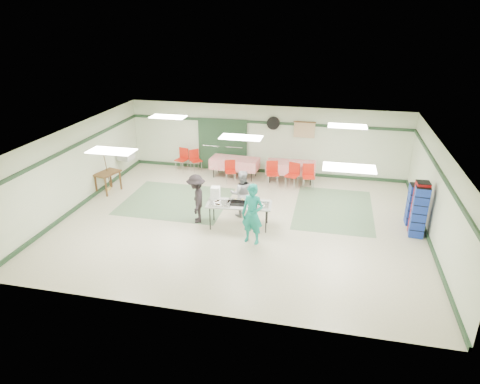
% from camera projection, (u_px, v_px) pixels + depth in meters
% --- Properties ---
extents(floor, '(11.00, 11.00, 0.00)m').
position_uv_depth(floor, '(241.00, 221.00, 13.31)').
color(floor, beige).
rests_on(floor, ground).
extents(ceiling, '(11.00, 11.00, 0.00)m').
position_uv_depth(ceiling, '(241.00, 137.00, 12.26)').
color(ceiling, silver).
rests_on(ceiling, wall_back).
extents(wall_back, '(11.00, 0.00, 11.00)m').
position_uv_depth(wall_back, '(265.00, 140.00, 16.83)').
color(wall_back, beige).
rests_on(wall_back, floor).
extents(wall_front, '(11.00, 0.00, 11.00)m').
position_uv_depth(wall_front, '(194.00, 259.00, 8.74)').
color(wall_front, beige).
rests_on(wall_front, floor).
extents(wall_left, '(0.00, 9.00, 9.00)m').
position_uv_depth(wall_left, '(76.00, 167.00, 13.88)').
color(wall_left, beige).
rests_on(wall_left, floor).
extents(wall_right, '(0.00, 9.00, 9.00)m').
position_uv_depth(wall_right, '(437.00, 196.00, 11.69)').
color(wall_right, beige).
rests_on(wall_right, floor).
extents(trim_back, '(11.00, 0.06, 0.10)m').
position_uv_depth(trim_back, '(266.00, 123.00, 16.53)').
color(trim_back, '#203B24').
rests_on(trim_back, wall_back).
extents(baseboard_back, '(11.00, 0.06, 0.12)m').
position_uv_depth(baseboard_back, '(265.00, 171.00, 17.31)').
color(baseboard_back, '#203B24').
rests_on(baseboard_back, floor).
extents(trim_left, '(0.06, 9.00, 0.10)m').
position_uv_depth(trim_left, '(73.00, 146.00, 13.60)').
color(trim_left, '#203B24').
rests_on(trim_left, wall_back).
extents(baseboard_left, '(0.06, 9.00, 0.12)m').
position_uv_depth(baseboard_left, '(82.00, 203.00, 14.38)').
color(baseboard_left, '#203B24').
rests_on(baseboard_left, floor).
extents(trim_right, '(0.06, 9.00, 0.10)m').
position_uv_depth(trim_right, '(441.00, 172.00, 11.42)').
color(trim_right, '#203B24').
rests_on(trim_right, wall_back).
extents(baseboard_right, '(0.06, 9.00, 0.12)m').
position_uv_depth(baseboard_right, '(428.00, 238.00, 12.20)').
color(baseboard_right, '#203B24').
rests_on(baseboard_right, floor).
extents(green_patch_a, '(3.50, 3.00, 0.01)m').
position_uv_depth(green_patch_a, '(176.00, 201.00, 14.71)').
color(green_patch_a, gray).
rests_on(green_patch_a, floor).
extents(green_patch_b, '(2.50, 3.50, 0.01)m').
position_uv_depth(green_patch_b, '(333.00, 209.00, 14.10)').
color(green_patch_b, gray).
rests_on(green_patch_b, floor).
extents(double_door_left, '(0.90, 0.06, 2.10)m').
position_uv_depth(double_door_left, '(211.00, 144.00, 17.33)').
color(double_door_left, gray).
rests_on(double_door_left, floor).
extents(double_door_right, '(0.90, 0.06, 2.10)m').
position_uv_depth(double_door_right, '(234.00, 146.00, 17.14)').
color(double_door_right, gray).
rests_on(double_door_right, floor).
extents(door_frame, '(2.00, 0.03, 2.15)m').
position_uv_depth(door_frame, '(223.00, 145.00, 17.22)').
color(door_frame, '#203B24').
rests_on(door_frame, floor).
extents(wall_fan, '(0.50, 0.10, 0.50)m').
position_uv_depth(wall_fan, '(273.00, 123.00, 16.45)').
color(wall_fan, black).
rests_on(wall_fan, wall_back).
extents(scroll_banner, '(0.80, 0.02, 0.60)m').
position_uv_depth(scroll_banner, '(304.00, 130.00, 16.28)').
color(scroll_banner, tan).
rests_on(scroll_banner, wall_back).
extents(serving_table, '(1.98, 0.96, 0.76)m').
position_uv_depth(serving_table, '(239.00, 205.00, 12.69)').
color(serving_table, '#B9B9B4').
rests_on(serving_table, floor).
extents(sheet_tray_right, '(0.64, 0.51, 0.02)m').
position_uv_depth(sheet_tray_right, '(259.00, 205.00, 12.53)').
color(sheet_tray_right, silver).
rests_on(sheet_tray_right, serving_table).
extents(sheet_tray_mid, '(0.56, 0.45, 0.02)m').
position_uv_depth(sheet_tray_mid, '(237.00, 202.00, 12.77)').
color(sheet_tray_mid, silver).
rests_on(sheet_tray_mid, serving_table).
extents(sheet_tray_left, '(0.68, 0.54, 0.02)m').
position_uv_depth(sheet_tray_left, '(221.00, 204.00, 12.64)').
color(sheet_tray_left, silver).
rests_on(sheet_tray_left, serving_table).
extents(baking_pan, '(0.51, 0.35, 0.08)m').
position_uv_depth(baking_pan, '(238.00, 203.00, 12.62)').
color(baking_pan, black).
rests_on(baking_pan, serving_table).
extents(foam_box_stack, '(0.28, 0.26, 0.42)m').
position_uv_depth(foam_box_stack, '(215.00, 193.00, 12.84)').
color(foam_box_stack, white).
rests_on(foam_box_stack, serving_table).
extents(volunteer_teal, '(0.71, 0.55, 1.73)m').
position_uv_depth(volunteer_teal, '(252.00, 214.00, 11.76)').
color(volunteer_teal, '#138979').
rests_on(volunteer_teal, floor).
extents(volunteer_grey, '(0.87, 0.76, 1.51)m').
position_uv_depth(volunteer_grey, '(242.00, 193.00, 13.38)').
color(volunteer_grey, gray).
rests_on(volunteer_grey, floor).
extents(volunteer_dark, '(0.85, 1.12, 1.53)m').
position_uv_depth(volunteer_dark, '(196.00, 199.00, 12.98)').
color(volunteer_dark, black).
rests_on(volunteer_dark, floor).
extents(dining_table_a, '(1.86, 0.87, 0.77)m').
position_uv_depth(dining_table_a, '(291.00, 167.00, 16.21)').
color(dining_table_a, red).
rests_on(dining_table_a, floor).
extents(dining_table_b, '(1.89, 0.93, 0.77)m').
position_uv_depth(dining_table_b, '(235.00, 163.00, 16.65)').
color(dining_table_b, red).
rests_on(dining_table_b, floor).
extents(chair_a, '(0.54, 0.54, 0.92)m').
position_uv_depth(chair_a, '(293.00, 173.00, 15.68)').
color(chair_a, red).
rests_on(chair_a, floor).
extents(chair_b, '(0.53, 0.53, 0.93)m').
position_uv_depth(chair_b, '(272.00, 171.00, 15.83)').
color(chair_b, red).
rests_on(chair_b, floor).
extents(chair_c, '(0.50, 0.50, 0.92)m').
position_uv_depth(chair_c, '(308.00, 174.00, 15.57)').
color(chair_c, red).
rests_on(chair_c, floor).
extents(chair_d, '(0.51, 0.51, 0.85)m').
position_uv_depth(chair_d, '(230.00, 169.00, 16.16)').
color(chair_d, red).
rests_on(chair_d, floor).
extents(chair_loose_a, '(0.58, 0.58, 0.88)m').
position_uv_depth(chair_loose_a, '(195.00, 158.00, 17.31)').
color(chair_loose_a, red).
rests_on(chair_loose_a, floor).
extents(chair_loose_b, '(0.53, 0.53, 0.92)m').
position_uv_depth(chair_loose_b, '(183.00, 157.00, 17.35)').
color(chair_loose_b, red).
rests_on(chair_loose_b, floor).
extents(crate_stack_blue_a, '(0.41, 0.41, 1.30)m').
position_uv_depth(crate_stack_blue_a, '(414.00, 205.00, 12.86)').
color(crate_stack_blue_a, '#192D97').
rests_on(crate_stack_blue_a, floor).
extents(crate_stack_red, '(0.38, 0.38, 1.64)m').
position_uv_depth(crate_stack_red, '(419.00, 209.00, 12.19)').
color(crate_stack_red, maroon).
rests_on(crate_stack_red, floor).
extents(crate_stack_blue_b, '(0.43, 0.43, 1.55)m').
position_uv_depth(crate_stack_blue_b, '(419.00, 212.00, 12.12)').
color(crate_stack_blue_b, '#192D97').
rests_on(crate_stack_blue_b, floor).
extents(printer_table, '(0.79, 1.01, 0.74)m').
position_uv_depth(printer_table, '(107.00, 175.00, 15.22)').
color(printer_table, brown).
rests_on(printer_table, floor).
extents(office_printer, '(0.60, 0.54, 0.41)m').
position_uv_depth(office_printer, '(125.00, 154.00, 16.41)').
color(office_printer, '#ABABA6').
rests_on(office_printer, printer_table).
extents(broom, '(0.06, 0.22, 1.35)m').
position_uv_depth(broom, '(107.00, 172.00, 15.34)').
color(broom, brown).
rests_on(broom, floor).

